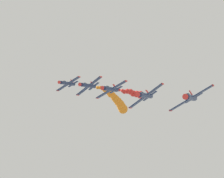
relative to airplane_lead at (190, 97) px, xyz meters
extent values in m
cylinder|color=navy|center=(-0.02, -0.18, -0.03)|extent=(1.50, 9.00, 1.50)
cone|color=red|center=(-0.02, 4.92, -0.03)|extent=(1.43, 1.20, 1.43)
cube|color=navy|center=(-0.07, -0.58, -0.11)|extent=(8.03, 1.90, 4.80)
cylinder|color=red|center=(-4.04, -0.58, 2.21)|extent=(0.49, 1.40, 0.49)
cylinder|color=red|center=(3.91, -0.58, -2.43)|extent=(0.49, 1.40, 0.49)
cube|color=navy|center=(0.01, -4.18, 0.02)|extent=(3.37, 1.20, 2.07)
cube|color=red|center=(0.47, -4.28, 0.81)|extent=(0.93, 1.10, 1.45)
ellipsoid|color=black|center=(0.23, 1.62, 0.40)|extent=(1.04, 2.20, 1.01)
cylinder|color=navy|center=(11.57, -9.73, 0.86)|extent=(1.53, 9.00, 1.53)
cone|color=red|center=(11.57, -4.63, 0.86)|extent=(1.46, 1.20, 1.46)
cube|color=navy|center=(11.51, -10.13, 0.78)|extent=(7.64, 1.90, 5.42)
cylinder|color=red|center=(7.74, -10.13, 3.41)|extent=(0.50, 1.40, 0.50)
cylinder|color=red|center=(15.28, -10.13, -1.86)|extent=(0.50, 1.40, 0.50)
cube|color=navy|center=(11.60, -13.73, 0.90)|extent=(3.22, 1.20, 2.33)
cube|color=red|center=(12.12, -13.83, 1.65)|extent=(1.03, 1.10, 1.39)
ellipsoid|color=black|center=(11.85, -7.93, 1.26)|extent=(1.06, 2.20, 1.03)
cylinder|color=navy|center=(23.85, -19.64, 3.03)|extent=(1.49, 9.00, 1.49)
cone|color=red|center=(23.85, -14.54, 3.03)|extent=(1.41, 1.20, 1.41)
cube|color=navy|center=(23.80, -20.04, 2.94)|extent=(8.20, 1.90, 4.49)
cylinder|color=red|center=(19.75, -20.04, 5.11)|extent=(0.49, 1.40, 0.49)
cylinder|color=red|center=(27.86, -20.04, 0.78)|extent=(0.49, 1.40, 0.49)
cube|color=navy|center=(23.88, -23.64, 3.08)|extent=(3.44, 1.20, 1.95)
cube|color=red|center=(24.31, -23.74, 3.88)|extent=(0.88, 1.10, 1.48)
ellipsoid|color=black|center=(24.08, -17.84, 3.47)|extent=(1.04, 2.20, 0.99)
sphere|color=red|center=(23.91, -26.24, 3.13)|extent=(0.80, 0.80, 0.80)
sphere|color=red|center=(23.56, -27.84, 2.98)|extent=(1.00, 1.00, 1.00)
sphere|color=red|center=(23.55, -29.44, 2.79)|extent=(1.28, 1.28, 1.28)
sphere|color=red|center=(23.19, -31.05, 2.96)|extent=(1.50, 1.50, 1.50)
sphere|color=red|center=(22.78, -32.65, 2.89)|extent=(1.70, 1.70, 1.70)
sphere|color=red|center=(22.46, -34.25, 2.45)|extent=(1.86, 1.86, 1.86)
sphere|color=red|center=(21.89, -35.85, 2.33)|extent=(2.02, 2.02, 2.02)
sphere|color=red|center=(21.20, -37.45, 2.16)|extent=(2.34, 2.34, 2.34)
cylinder|color=navy|center=(34.66, -28.83, 4.77)|extent=(1.53, 9.00, 1.53)
cone|color=red|center=(34.66, -23.73, 4.77)|extent=(1.45, 1.20, 1.45)
cube|color=navy|center=(34.60, -29.23, 4.68)|extent=(7.67, 1.90, 5.39)
cylinder|color=red|center=(30.82, -29.23, 7.30)|extent=(0.50, 1.40, 0.50)
cylinder|color=red|center=(38.38, -29.23, 2.06)|extent=(0.50, 1.40, 0.50)
cube|color=navy|center=(34.68, -32.83, 4.81)|extent=(3.23, 1.20, 2.31)
cube|color=red|center=(35.21, -32.93, 5.56)|extent=(1.03, 1.10, 1.39)
ellipsoid|color=black|center=(34.94, -27.03, 5.17)|extent=(1.06, 2.20, 1.03)
sphere|color=orange|center=(34.69, -35.72, 4.54)|extent=(1.05, 1.05, 1.05)
sphere|color=orange|center=(34.67, -37.61, 4.65)|extent=(1.12, 1.12, 1.12)
sphere|color=orange|center=(34.59, -39.51, 4.45)|extent=(1.25, 1.25, 1.25)
sphere|color=orange|center=(34.60, -41.40, 4.16)|extent=(1.60, 1.60, 1.60)
sphere|color=orange|center=(34.82, -43.29, 3.86)|extent=(1.79, 1.79, 1.79)
sphere|color=orange|center=(34.67, -45.18, 3.46)|extent=(2.03, 2.03, 2.03)
sphere|color=orange|center=(34.79, -47.07, 2.88)|extent=(2.23, 2.23, 2.23)
sphere|color=orange|center=(34.80, -48.96, 2.65)|extent=(2.26, 2.26, 2.26)
sphere|color=orange|center=(34.82, -50.86, 1.85)|extent=(2.52, 2.52, 2.52)
sphere|color=orange|center=(34.91, -52.75, 1.26)|extent=(2.69, 2.69, 2.69)
sphere|color=orange|center=(34.89, -54.64, 0.52)|extent=(2.94, 2.94, 2.94)
sphere|color=orange|center=(34.77, -56.53, -0.36)|extent=(3.13, 3.13, 3.13)
sphere|color=orange|center=(34.95, -58.42, -1.21)|extent=(3.31, 3.31, 3.31)
sphere|color=orange|center=(35.02, -60.31, -2.18)|extent=(3.59, 3.59, 3.59)
cylinder|color=navy|center=(46.66, -38.14, 6.34)|extent=(1.49, 9.00, 1.49)
cone|color=red|center=(46.66, -33.04, 6.34)|extent=(1.42, 1.20, 1.42)
cube|color=navy|center=(46.61, -38.54, 6.25)|extent=(8.16, 1.90, 4.57)
cylinder|color=red|center=(42.58, -38.54, 8.46)|extent=(0.49, 1.40, 0.49)
cylinder|color=red|center=(50.65, -38.54, 4.05)|extent=(0.49, 1.40, 0.49)
cube|color=navy|center=(46.69, -42.14, 6.38)|extent=(3.42, 1.20, 1.98)
cube|color=red|center=(47.12, -42.24, 7.19)|extent=(0.89, 1.10, 1.47)
ellipsoid|color=black|center=(46.90, -36.34, 6.78)|extent=(1.04, 2.20, 1.00)
camera|label=1|loc=(-11.06, 68.37, -2.13)|focal=58.10mm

